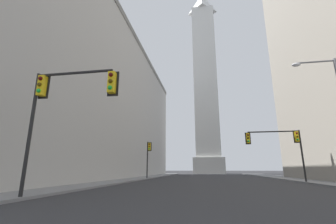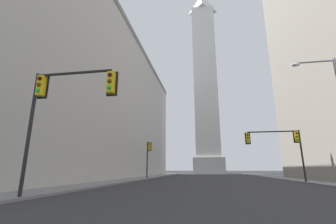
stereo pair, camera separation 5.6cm
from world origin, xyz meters
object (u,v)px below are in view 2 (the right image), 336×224
(street_lamp, at_px, (336,107))
(traffic_light_near_left, at_px, (59,100))
(obelisk, at_px, (205,78))
(traffic_light_mid_left, at_px, (148,154))
(traffic_light_mid_right, at_px, (281,142))

(street_lamp, bearing_deg, traffic_light_near_left, -157.51)
(obelisk, xyz_separation_m, street_lamp, (8.37, -54.73, -25.53))
(traffic_light_near_left, height_order, traffic_light_mid_left, traffic_light_near_left)
(traffic_light_near_left, distance_m, traffic_light_mid_right, 22.24)
(traffic_light_mid_right, relative_size, traffic_light_mid_left, 1.07)
(traffic_light_near_left, xyz_separation_m, traffic_light_mid_left, (-1.30, 23.33, -1.29))
(traffic_light_mid_right, bearing_deg, obelisk, 99.20)
(street_lamp, bearing_deg, traffic_light_mid_right, 96.22)
(traffic_light_near_left, bearing_deg, street_lamp, 22.49)
(traffic_light_mid_right, relative_size, street_lamp, 0.63)
(traffic_light_near_left, bearing_deg, obelisk, 82.61)
(obelisk, relative_size, traffic_light_near_left, 10.09)
(traffic_light_mid_left, relative_size, street_lamp, 0.59)
(street_lamp, bearing_deg, obelisk, 98.70)
(traffic_light_near_left, distance_m, street_lamp, 17.71)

